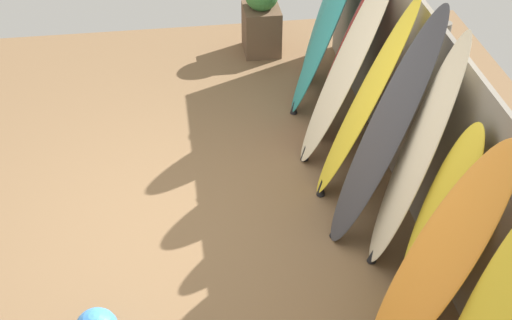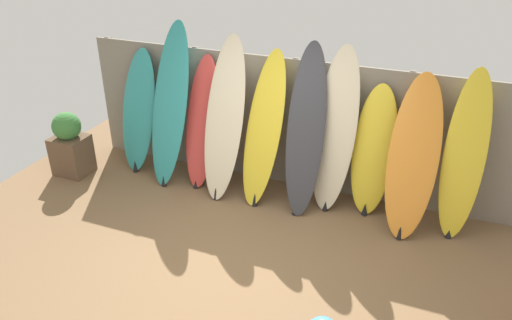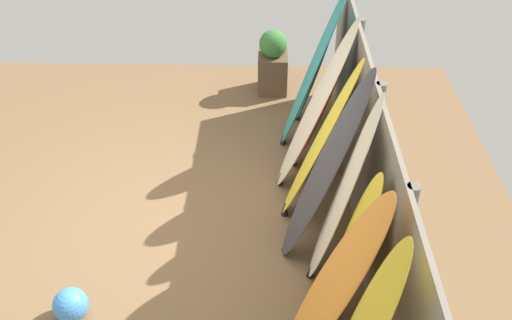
# 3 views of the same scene
# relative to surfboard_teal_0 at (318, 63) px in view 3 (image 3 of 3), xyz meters

# --- Properties ---
(ground) EXTENTS (7.68, 7.68, 0.00)m
(ground) POSITION_rel_surfboard_teal_0_xyz_m (2.23, -1.67, -0.87)
(ground) COLOR brown
(fence_back) EXTENTS (6.08, 0.11, 1.80)m
(fence_back) POSITION_rel_surfboard_teal_0_xyz_m (2.23, 0.34, 0.03)
(fence_back) COLOR gray
(fence_back) RESTS_ON ground
(surfboard_teal_0) EXTENTS (0.64, 0.63, 1.76)m
(surfboard_teal_0) POSITION_rel_surfboard_teal_0_xyz_m (0.00, 0.00, 0.00)
(surfboard_teal_0) COLOR teal
(surfboard_teal_0) RESTS_ON ground
(surfboard_teal_1) EXTENTS (0.60, 0.82, 2.20)m
(surfboard_teal_1) POSITION_rel_surfboard_teal_0_xyz_m (0.60, -0.11, 0.22)
(surfboard_teal_1) COLOR teal
(surfboard_teal_1) RESTS_ON ground
(surfboard_red_2) EXTENTS (0.48, 0.66, 1.77)m
(surfboard_red_2) POSITION_rel_surfboard_teal_0_xyz_m (1.04, -0.04, 0.00)
(surfboard_red_2) COLOR #D13D38
(surfboard_red_2) RESTS_ON ground
(surfboard_cream_3) EXTENTS (0.53, 0.82, 2.08)m
(surfboard_cream_3) POSITION_rel_surfboard_teal_0_xyz_m (1.43, -0.14, 0.16)
(surfboard_cream_3) COLOR beige
(surfboard_cream_3) RESTS_ON ground
(surfboard_yellow_4) EXTENTS (0.58, 0.81, 1.95)m
(surfboard_yellow_4) POSITION_rel_surfboard_teal_0_xyz_m (1.98, -0.12, 0.09)
(surfboard_yellow_4) COLOR yellow
(surfboard_yellow_4) RESTS_ON ground
(surfboard_charcoal_5) EXTENTS (0.57, 0.82, 2.09)m
(surfboard_charcoal_5) POSITION_rel_surfboard_teal_0_xyz_m (2.54, -0.12, 0.16)
(surfboard_charcoal_5) COLOR #38383D
(surfboard_charcoal_5) RESTS_ON ground
(surfboard_cream_6) EXTENTS (0.59, 0.57, 2.08)m
(surfboard_cream_6) POSITION_rel_surfboard_teal_0_xyz_m (2.87, 0.02, 0.16)
(surfboard_cream_6) COLOR beige
(surfboard_cream_6) RESTS_ON ground
(surfboard_yellow_7) EXTENTS (0.53, 0.43, 1.67)m
(surfboard_yellow_7) POSITION_rel_surfboard_teal_0_xyz_m (3.36, 0.06, -0.05)
(surfboard_yellow_7) COLOR yellow
(surfboard_yellow_7) RESTS_ON ground
(surfboard_orange_8) EXTENTS (0.60, 0.78, 1.88)m
(surfboard_orange_8) POSITION_rel_surfboard_teal_0_xyz_m (3.85, -0.15, 0.06)
(surfboard_orange_8) COLOR orange
(surfboard_orange_8) RESTS_ON ground
(planter_box) EXTENTS (0.48, 0.43, 0.94)m
(planter_box) POSITION_rel_surfboard_teal_0_xyz_m (-0.83, -0.57, -0.42)
(planter_box) COLOR brown
(planter_box) RESTS_ON ground
(beach_ball) EXTENTS (0.32, 0.32, 0.32)m
(beach_ball) POSITION_rel_surfboard_teal_0_xyz_m (3.41, -2.38, -0.71)
(beach_ball) COLOR #3F8CE5
(beach_ball) RESTS_ON ground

